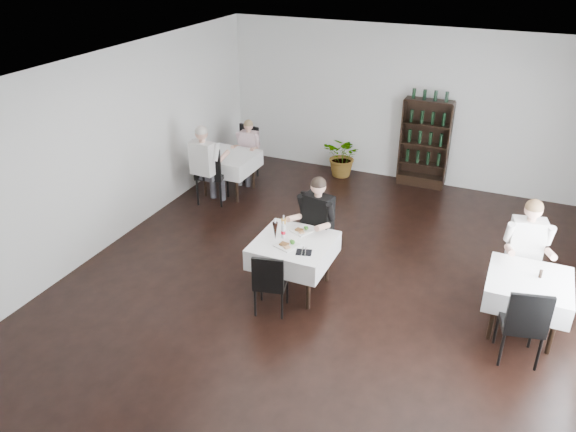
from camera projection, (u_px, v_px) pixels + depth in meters
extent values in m
plane|color=black|center=(313.00, 293.00, 7.87)|extent=(9.00, 9.00, 0.00)
plane|color=white|center=(318.00, 79.00, 6.50)|extent=(9.00, 9.00, 0.00)
plane|color=silver|center=(399.00, 105.00, 10.85)|extent=(7.00, 0.00, 7.00)
plane|color=silver|center=(98.00, 156.00, 8.43)|extent=(0.00, 9.00, 9.00)
cube|color=black|center=(420.00, 180.00, 11.13)|extent=(0.90, 0.28, 0.20)
cylinder|color=black|center=(259.00, 274.00, 7.65)|extent=(0.06, 0.06, 0.71)
cylinder|color=black|center=(281.00, 249.00, 8.24)|extent=(0.06, 0.06, 0.71)
cylinder|color=black|center=(308.00, 286.00, 7.39)|extent=(0.06, 0.06, 0.71)
cylinder|color=black|center=(327.00, 260.00, 7.98)|extent=(0.06, 0.06, 0.71)
cube|color=black|center=(294.00, 243.00, 7.65)|extent=(0.85, 0.85, 0.04)
cube|color=white|center=(294.00, 250.00, 7.70)|extent=(1.03, 1.03, 0.30)
cylinder|color=black|center=(205.00, 179.00, 10.55)|extent=(0.06, 0.06, 0.71)
cylinder|color=black|center=(223.00, 166.00, 11.10)|extent=(0.06, 0.06, 0.71)
cylinder|color=black|center=(237.00, 185.00, 10.31)|extent=(0.06, 0.06, 0.71)
cylinder|color=black|center=(253.00, 171.00, 10.86)|extent=(0.06, 0.06, 0.71)
cube|color=black|center=(228.00, 157.00, 10.53)|extent=(0.80, 0.80, 0.04)
cube|color=white|center=(229.00, 162.00, 10.58)|extent=(0.98, 0.98, 0.30)
cylinder|color=black|center=(493.00, 315.00, 6.84)|extent=(0.06, 0.06, 0.71)
cylinder|color=black|center=(498.00, 286.00, 7.39)|extent=(0.06, 0.06, 0.71)
cylinder|color=black|center=(553.00, 330.00, 6.60)|extent=(0.06, 0.06, 0.71)
cylinder|color=black|center=(554.00, 298.00, 7.15)|extent=(0.06, 0.06, 0.71)
cube|color=black|center=(530.00, 282.00, 6.82)|extent=(0.80, 0.80, 0.04)
cube|color=white|center=(528.00, 289.00, 6.87)|extent=(0.98, 0.98, 0.30)
imported|color=#235F20|center=(344.00, 156.00, 11.38)|extent=(0.89, 0.81, 0.86)
cylinder|color=black|center=(292.00, 252.00, 8.39)|extent=(0.04, 0.04, 0.48)
cylinder|color=black|center=(302.00, 239.00, 8.73)|extent=(0.04, 0.04, 0.48)
cylinder|color=black|center=(318.00, 258.00, 8.25)|extent=(0.04, 0.04, 0.48)
cylinder|color=black|center=(328.00, 245.00, 8.59)|extent=(0.04, 0.04, 0.48)
cube|color=black|center=(310.00, 233.00, 8.36)|extent=(0.49, 0.49, 0.07)
cube|color=black|center=(316.00, 210.00, 8.41)|extent=(0.48, 0.06, 0.52)
cylinder|color=black|center=(287.00, 290.00, 7.57)|extent=(0.03, 0.03, 0.41)
cylinder|color=black|center=(282.00, 306.00, 7.25)|extent=(0.03, 0.03, 0.41)
cylinder|color=black|center=(261.00, 288.00, 7.63)|extent=(0.03, 0.03, 0.41)
cylinder|color=black|center=(255.00, 303.00, 7.31)|extent=(0.03, 0.03, 0.41)
cube|color=black|center=(271.00, 282.00, 7.33)|extent=(0.49, 0.49, 0.06)
cube|color=black|center=(268.00, 274.00, 7.06)|extent=(0.41, 0.13, 0.45)
cylinder|color=black|center=(229.00, 167.00, 11.37)|extent=(0.04, 0.04, 0.48)
cylinder|color=black|center=(242.00, 161.00, 11.66)|extent=(0.04, 0.04, 0.48)
cylinder|color=black|center=(244.00, 172.00, 11.15)|extent=(0.04, 0.04, 0.48)
cylinder|color=black|center=(257.00, 166.00, 11.44)|extent=(0.04, 0.04, 0.48)
cube|color=black|center=(243.00, 154.00, 11.28)|extent=(0.58, 0.58, 0.07)
cube|color=black|center=(249.00, 138.00, 11.31)|extent=(0.47, 0.17, 0.52)
cylinder|color=black|center=(228.00, 185.00, 10.55)|extent=(0.04, 0.04, 0.51)
cylinder|color=black|center=(221.00, 194.00, 10.17)|extent=(0.04, 0.04, 0.51)
cylinder|color=black|center=(205.00, 183.00, 10.63)|extent=(0.04, 0.04, 0.51)
cylinder|color=black|center=(197.00, 192.00, 10.24)|extent=(0.04, 0.04, 0.51)
cube|color=black|center=(212.00, 174.00, 10.27)|extent=(0.61, 0.61, 0.08)
cube|color=black|center=(207.00, 164.00, 9.93)|extent=(0.51, 0.17, 0.55)
cylinder|color=black|center=(500.00, 287.00, 7.62)|extent=(0.03, 0.03, 0.42)
cylinder|color=black|center=(502.00, 274.00, 7.92)|extent=(0.03, 0.03, 0.42)
cylinder|color=black|center=(529.00, 293.00, 7.50)|extent=(0.03, 0.03, 0.42)
cylinder|color=black|center=(530.00, 279.00, 7.80)|extent=(0.03, 0.03, 0.42)
cube|color=black|center=(518.00, 269.00, 7.60)|extent=(0.42, 0.42, 0.06)
cube|color=black|center=(522.00, 246.00, 7.65)|extent=(0.42, 0.05, 0.46)
cylinder|color=black|center=(532.00, 332.00, 6.75)|extent=(0.04, 0.04, 0.47)
cylinder|color=black|center=(538.00, 354.00, 6.40)|extent=(0.04, 0.04, 0.47)
cylinder|color=black|center=(496.00, 328.00, 6.82)|extent=(0.04, 0.04, 0.47)
cylinder|color=black|center=(501.00, 350.00, 6.46)|extent=(0.04, 0.04, 0.47)
cube|color=black|center=(521.00, 322.00, 6.49)|extent=(0.56, 0.56, 0.07)
cube|color=black|center=(529.00, 314.00, 6.17)|extent=(0.47, 0.15, 0.51)
cube|color=#3B3B42|center=(305.00, 238.00, 8.08)|extent=(0.23, 0.46, 0.15)
cylinder|color=#3B3B42|center=(297.00, 263.00, 8.10)|extent=(0.11, 0.11, 0.51)
cube|color=#3B3B42|center=(317.00, 242.00, 7.98)|extent=(0.23, 0.46, 0.15)
cylinder|color=#3B3B42|center=(309.00, 267.00, 7.99)|extent=(0.11, 0.11, 0.51)
cube|color=black|center=(318.00, 214.00, 8.02)|extent=(0.45, 0.30, 0.57)
cylinder|color=tan|center=(294.00, 218.00, 7.94)|extent=(0.14, 0.33, 0.16)
cylinder|color=tan|center=(322.00, 227.00, 7.70)|extent=(0.14, 0.33, 0.16)
sphere|color=tan|center=(318.00, 186.00, 7.80)|extent=(0.22, 0.22, 0.22)
sphere|color=black|center=(318.00, 184.00, 7.79)|extent=(0.22, 0.22, 0.22)
cube|color=#3B3B42|center=(242.00, 159.00, 11.07)|extent=(0.14, 0.37, 0.12)
cylinder|color=#3B3B42|center=(240.00, 175.00, 11.06)|extent=(0.10, 0.10, 0.43)
cube|color=#3B3B42|center=(251.00, 160.00, 11.01)|extent=(0.14, 0.37, 0.12)
cylinder|color=#3B3B42|center=(248.00, 176.00, 11.01)|extent=(0.10, 0.10, 0.43)
cube|color=#C8A4A9|center=(249.00, 143.00, 11.05)|extent=(0.36, 0.21, 0.48)
cylinder|color=tan|center=(235.00, 147.00, 10.92)|extent=(0.09, 0.28, 0.14)
cylinder|color=tan|center=(254.00, 149.00, 10.80)|extent=(0.09, 0.28, 0.14)
sphere|color=tan|center=(248.00, 126.00, 10.86)|extent=(0.18, 0.18, 0.18)
sphere|color=olive|center=(248.00, 124.00, 10.85)|extent=(0.18, 0.18, 0.18)
cube|color=#3B3B42|center=(215.00, 174.00, 10.14)|extent=(0.18, 0.46, 0.15)
cylinder|color=#3B3B42|center=(222.00, 187.00, 10.44)|extent=(0.12, 0.12, 0.52)
cube|color=#3B3B42|center=(206.00, 172.00, 10.22)|extent=(0.18, 0.46, 0.15)
cylinder|color=#3B3B42|center=(213.00, 185.00, 10.53)|extent=(0.12, 0.12, 0.52)
cube|color=silver|center=(203.00, 158.00, 9.86)|extent=(0.44, 0.27, 0.59)
cylinder|color=tan|center=(223.00, 157.00, 9.99)|extent=(0.11, 0.34, 0.17)
cylinder|color=tan|center=(201.00, 152.00, 10.20)|extent=(0.11, 0.34, 0.17)
sphere|color=tan|center=(201.00, 134.00, 9.67)|extent=(0.22, 0.22, 0.22)
sphere|color=beige|center=(201.00, 132.00, 9.66)|extent=(0.22, 0.22, 0.22)
cube|color=#3B3B42|center=(515.00, 270.00, 7.31)|extent=(0.24, 0.47, 0.15)
cylinder|color=#3B3B42|center=(513.00, 299.00, 7.30)|extent=(0.12, 0.12, 0.52)
cube|color=#3B3B42|center=(533.00, 271.00, 7.27)|extent=(0.24, 0.47, 0.15)
cylinder|color=#3B3B42|center=(530.00, 301.00, 7.26)|extent=(0.12, 0.12, 0.52)
cube|color=silver|center=(527.00, 240.00, 7.30)|extent=(0.46, 0.32, 0.58)
cylinder|color=tan|center=(510.00, 250.00, 7.11)|extent=(0.15, 0.34, 0.16)
cylinder|color=tan|center=(551.00, 254.00, 7.02)|extent=(0.15, 0.34, 0.16)
sphere|color=tan|center=(534.00, 210.00, 7.08)|extent=(0.22, 0.22, 0.22)
sphere|color=brown|center=(534.00, 208.00, 7.07)|extent=(0.22, 0.22, 0.22)
cube|color=white|center=(301.00, 231.00, 7.86)|extent=(0.32, 0.32, 0.02)
cube|color=#573318|center=(299.00, 230.00, 7.84)|extent=(0.11, 0.10, 0.02)
sphere|color=#2E701D|center=(306.00, 228.00, 7.85)|extent=(0.06, 0.06, 0.06)
cube|color=#966644|center=(301.00, 232.00, 7.80)|extent=(0.11, 0.11, 0.02)
cube|color=white|center=(287.00, 245.00, 7.50)|extent=(0.34, 0.34, 0.02)
cube|color=#573318|center=(284.00, 244.00, 7.48)|extent=(0.12, 0.10, 0.03)
sphere|color=#2E701D|center=(293.00, 242.00, 7.49)|extent=(0.06, 0.06, 0.06)
cube|color=#966644|center=(286.00, 247.00, 7.43)|extent=(0.12, 0.12, 0.02)
cone|color=black|center=(275.00, 231.00, 7.60)|extent=(0.08, 0.08, 0.26)
cylinder|color=silver|center=(275.00, 220.00, 7.53)|extent=(0.02, 0.02, 0.07)
cone|color=gold|center=(284.00, 227.00, 7.70)|extent=(0.07, 0.07, 0.25)
cylinder|color=silver|center=(284.00, 217.00, 7.63)|extent=(0.02, 0.02, 0.06)
cylinder|color=silver|center=(283.00, 231.00, 7.66)|extent=(0.06, 0.06, 0.20)
cylinder|color=#B30A1E|center=(283.00, 232.00, 7.67)|extent=(0.06, 0.06, 0.05)
cylinder|color=silver|center=(283.00, 223.00, 7.60)|extent=(0.02, 0.02, 0.05)
cube|color=black|center=(304.00, 252.00, 7.35)|extent=(0.24, 0.21, 0.01)
cylinder|color=silver|center=(302.00, 251.00, 7.35)|extent=(0.07, 0.22, 0.01)
cylinder|color=silver|center=(305.00, 252.00, 7.34)|extent=(0.08, 0.22, 0.01)
cylinder|color=black|center=(541.00, 274.00, 6.81)|extent=(0.05, 0.05, 0.10)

